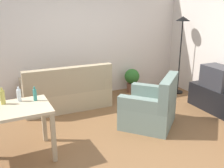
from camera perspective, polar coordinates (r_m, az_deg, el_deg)
The scene contains 12 objects.
ground_plane at distance 4.35m, azimuth 1.55°, elevation -11.60°, with size 5.20×4.40×0.02m, color brown.
wall_rear at distance 5.90m, azimuth -7.83°, elevation 10.03°, with size 5.20×0.10×2.70m, color silver.
couch at distance 5.45m, azimuth -9.95°, elevation -1.99°, with size 1.75×0.84×0.92m.
tv_stand at distance 5.64m, azimuth 21.77°, elevation -3.09°, with size 0.44×1.10×0.48m.
tv at distance 5.51m, azimuth 22.33°, elevation 1.40°, with size 0.41×0.60×0.44m.
torchiere_lamp at distance 6.22m, azimuth 15.14°, elevation 10.57°, with size 0.32×0.32×1.81m.
desk at distance 3.75m, azimuth -22.59°, elevation -6.74°, with size 1.22×0.73×0.76m.
potted_plant at distance 6.32m, azimuth 4.42°, elevation 1.19°, with size 0.36×0.36×0.57m.
armchair at distance 4.65m, azimuth 8.68°, elevation -5.25°, with size 1.23×1.23×0.92m.
bottle_squat at distance 3.87m, azimuth -22.99°, elevation -2.68°, with size 0.07×0.07×0.24m.
bottle_clear at distance 3.90m, azimuth -19.84°, elevation -2.34°, with size 0.06×0.06×0.21m.
bottle_tall at distance 3.85m, azimuth -16.63°, elevation -2.29°, with size 0.05×0.05×0.21m.
Camera 1 is at (-1.67, -3.41, 2.11)m, focal length 41.45 mm.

